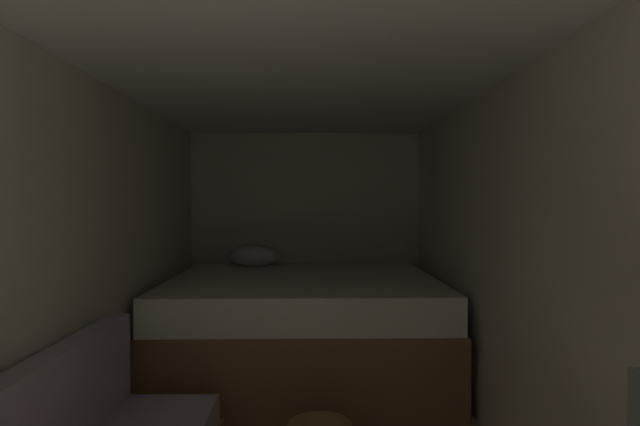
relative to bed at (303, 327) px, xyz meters
The scene contains 5 objects.
wall_back 1.17m from the bed, 89.74° to the left, with size 2.36×0.05×2.09m, color beige.
wall_left 2.12m from the bed, 124.55° to the right, with size 0.05×5.24×2.09m, color beige.
wall_right 2.13m from the bed, 55.25° to the right, with size 0.05×5.24×2.09m, color beige.
ceiling_slab 2.39m from the bed, 89.85° to the right, with size 2.36×5.24×0.05m, color white.
bed is the anchor object (origin of this frame).
Camera 1 is at (0.07, -0.41, 1.41)m, focal length 28.31 mm.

